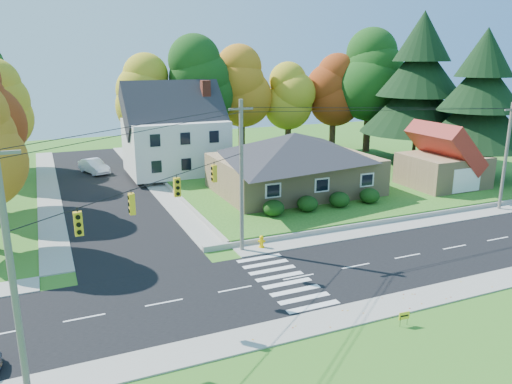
# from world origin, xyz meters

# --- Properties ---
(ground) EXTENTS (120.00, 120.00, 0.00)m
(ground) POSITION_xyz_m (0.00, 0.00, 0.00)
(ground) COLOR #3D7923
(road_main) EXTENTS (90.00, 8.00, 0.02)m
(road_main) POSITION_xyz_m (0.00, 0.00, 0.01)
(road_main) COLOR black
(road_main) RESTS_ON ground
(road_cross) EXTENTS (8.00, 44.00, 0.02)m
(road_cross) POSITION_xyz_m (-8.00, 26.00, 0.01)
(road_cross) COLOR black
(road_cross) RESTS_ON ground
(sidewalk_north) EXTENTS (90.00, 2.00, 0.08)m
(sidewalk_north) POSITION_xyz_m (0.00, 5.00, 0.04)
(sidewalk_north) COLOR #9C9A90
(sidewalk_north) RESTS_ON ground
(sidewalk_south) EXTENTS (90.00, 2.00, 0.08)m
(sidewalk_south) POSITION_xyz_m (0.00, -5.00, 0.04)
(sidewalk_south) COLOR #9C9A90
(sidewalk_south) RESTS_ON ground
(lawn) EXTENTS (30.00, 30.00, 0.50)m
(lawn) POSITION_xyz_m (13.00, 21.00, 0.25)
(lawn) COLOR #3D7923
(lawn) RESTS_ON ground
(ranch_house) EXTENTS (14.60, 10.60, 5.40)m
(ranch_house) POSITION_xyz_m (8.00, 16.00, 3.27)
(ranch_house) COLOR tan
(ranch_house) RESTS_ON lawn
(colonial_house) EXTENTS (10.40, 8.40, 9.60)m
(colonial_house) POSITION_xyz_m (0.04, 28.00, 4.58)
(colonial_house) COLOR silver
(colonial_house) RESTS_ON lawn
(garage) EXTENTS (7.30, 6.30, 4.60)m
(garage) POSITION_xyz_m (22.00, 11.99, 2.84)
(garage) COLOR tan
(garage) RESTS_ON lawn
(hedge_row) EXTENTS (10.70, 1.70, 1.27)m
(hedge_row) POSITION_xyz_m (7.50, 9.80, 1.14)
(hedge_row) COLOR #163A10
(hedge_row) RESTS_ON lawn
(traffic_infrastructure) EXTENTS (38.10, 10.66, 10.00)m
(traffic_infrastructure) POSITION_xyz_m (-0.15, 1.35, 5.15)
(traffic_infrastructure) COLOR #666059
(traffic_infrastructure) RESTS_ON ground
(tree_lot_0) EXTENTS (6.72, 6.72, 12.51)m
(tree_lot_0) POSITION_xyz_m (-2.00, 34.00, 8.31)
(tree_lot_0) COLOR #3F2A19
(tree_lot_0) RESTS_ON lawn
(tree_lot_1) EXTENTS (7.84, 7.84, 14.60)m
(tree_lot_1) POSITION_xyz_m (4.00, 33.00, 9.61)
(tree_lot_1) COLOR #3F2A19
(tree_lot_1) RESTS_ON lawn
(tree_lot_2) EXTENTS (7.28, 7.28, 13.56)m
(tree_lot_2) POSITION_xyz_m (10.00, 34.00, 8.96)
(tree_lot_2) COLOR #3F2A19
(tree_lot_2) RESTS_ON lawn
(tree_lot_3) EXTENTS (6.16, 6.16, 11.47)m
(tree_lot_3) POSITION_xyz_m (16.00, 33.00, 7.65)
(tree_lot_3) COLOR #3F2A19
(tree_lot_3) RESTS_ON lawn
(tree_lot_4) EXTENTS (6.72, 6.72, 12.51)m
(tree_lot_4) POSITION_xyz_m (22.00, 32.00, 8.31)
(tree_lot_4) COLOR #3F2A19
(tree_lot_4) RESTS_ON lawn
(tree_lot_5) EXTENTS (8.40, 8.40, 15.64)m
(tree_lot_5) POSITION_xyz_m (26.00, 30.00, 10.27)
(tree_lot_5) COLOR #3F2A19
(tree_lot_5) RESTS_ON lawn
(conifer_east_a) EXTENTS (12.80, 12.80, 16.96)m
(conifer_east_a) POSITION_xyz_m (27.00, 22.00, 9.39)
(conifer_east_a) COLOR #3F2A19
(conifer_east_a) RESTS_ON lawn
(conifer_east_b) EXTENTS (11.20, 11.20, 14.84)m
(conifer_east_b) POSITION_xyz_m (28.00, 14.00, 8.28)
(conifer_east_b) COLOR #3F2A19
(conifer_east_b) RESTS_ON lawn
(white_car) EXTENTS (3.14, 5.01, 1.56)m
(white_car) POSITION_xyz_m (-8.06, 32.99, 0.80)
(white_car) COLOR white
(white_car) RESTS_ON road_cross
(fire_hydrant) EXTENTS (0.52, 0.41, 0.92)m
(fire_hydrant) POSITION_xyz_m (-0.13, 5.07, 0.44)
(fire_hydrant) COLOR #FFC100
(fire_hydrant) RESTS_ON ground
(yard_sign) EXTENTS (0.58, 0.08, 0.72)m
(yard_sign) POSITION_xyz_m (2.06, -6.84, 0.51)
(yard_sign) COLOR black
(yard_sign) RESTS_ON ground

